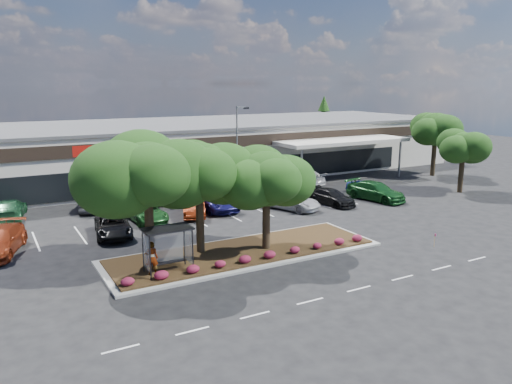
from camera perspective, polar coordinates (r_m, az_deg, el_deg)
ground at (r=30.34m, az=5.55°, el=-8.64°), size 160.00×160.00×0.00m
retail_store at (r=59.91m, az=-13.11°, el=4.62°), size 80.40×25.20×6.25m
landscape_island at (r=32.54m, az=-1.41°, el=-6.88°), size 18.00×6.00×0.26m
lane_markings at (r=38.85m, az=-3.40°, el=-3.88°), size 33.12×20.06×0.01m
shrub_row at (r=30.67m, az=0.43°, el=-7.33°), size 17.00×0.80×0.50m
bus_shelter at (r=28.88m, az=-10.18°, el=-5.03°), size 2.75×1.55×2.59m
island_tree_west at (r=29.68m, az=-12.22°, el=-0.85°), size 7.20×7.20×7.89m
island_tree_mid at (r=31.53m, az=-6.49°, el=-0.41°), size 6.60×6.60×7.32m
island_tree_east at (r=32.04m, az=1.19°, el=-0.88°), size 5.80×5.80×6.50m
tree_east_near at (r=54.29m, az=22.51°, el=3.35°), size 5.60×5.60×6.51m
tree_east_far at (r=63.11m, az=19.74°, el=5.20°), size 6.40×6.40×7.62m
conifer_north_east at (r=84.18m, az=7.71°, el=7.87°), size 3.96×3.96×9.00m
person_waiting at (r=28.79m, az=-11.83°, el=-7.42°), size 0.83×0.70×1.93m
light_pole at (r=45.64m, az=-2.05°, el=3.58°), size 1.43×0.52×8.87m
survey_stake at (r=35.84m, az=19.75°, el=-5.00°), size 0.08×0.14×0.93m
car_1 at (r=37.57m, az=-16.02°, el=-3.76°), size 3.24×5.59×1.47m
car_2 at (r=40.87m, az=-12.48°, el=-2.30°), size 2.64×5.31×1.45m
car_3 at (r=43.71m, az=-4.78°, el=-0.91°), size 3.11×6.30×1.72m
car_4 at (r=41.97m, az=-7.16°, el=-1.57°), size 3.36×5.32×1.65m
car_5 at (r=43.83m, az=4.18°, el=-1.06°), size 4.08×5.66×1.43m
car_6 at (r=45.87m, az=8.63°, el=-0.57°), size 2.76×5.15×1.42m
car_7 at (r=50.39m, az=12.47°, el=0.44°), size 2.35×4.43×1.44m
car_8 at (r=48.45m, az=13.53°, el=0.08°), size 3.60×6.27×1.71m
car_9 at (r=45.28m, az=-26.36°, el=-1.79°), size 3.24×5.83×1.60m
car_10 at (r=45.60m, az=-18.26°, el=-1.00°), size 3.30×5.15×1.63m
car_11 at (r=47.08m, az=-11.29°, el=-0.30°), size 3.22×4.69×1.48m
car_12 at (r=47.16m, az=-12.07°, el=-0.28°), size 3.48×5.71×1.55m
car_13 at (r=47.57m, az=-6.69°, el=-0.02°), size 2.78×4.64×1.48m
car_14 at (r=51.92m, az=-0.55°, el=1.04°), size 2.27×4.85×1.37m
car_15 at (r=54.21m, az=2.34°, el=1.59°), size 2.53×4.82×1.51m
car_16 at (r=54.82m, az=5.55°, el=1.71°), size 2.48×5.61×1.60m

